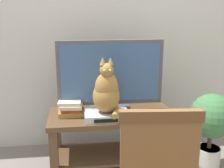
{
  "coord_description": "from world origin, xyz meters",
  "views": [
    {
      "loc": [
        -0.28,
        -1.86,
        1.43
      ],
      "look_at": [
        0.01,
        0.46,
        0.79
      ],
      "focal_mm": 45.89,
      "sensor_mm": 36.0,
      "label": 1
    }
  ],
  "objects_px": {
    "tv": "(110,75)",
    "book_stack": "(71,108)",
    "media_box": "(106,115)",
    "tv_stand": "(111,131)",
    "cat": "(107,92)",
    "potted_plant": "(211,122)"
  },
  "relations": [
    {
      "from": "tv",
      "to": "tv_stand",
      "type": "bearing_deg",
      "value": -90.02
    },
    {
      "from": "tv",
      "to": "potted_plant",
      "type": "height_order",
      "value": "tv"
    },
    {
      "from": "cat",
      "to": "book_stack",
      "type": "relative_size",
      "value": 2.03
    },
    {
      "from": "cat",
      "to": "potted_plant",
      "type": "height_order",
      "value": "cat"
    },
    {
      "from": "media_box",
      "to": "tv_stand",
      "type": "bearing_deg",
      "value": 62.64
    },
    {
      "from": "media_box",
      "to": "cat",
      "type": "height_order",
      "value": "cat"
    },
    {
      "from": "cat",
      "to": "tv_stand",
      "type": "bearing_deg",
      "value": 65.5
    },
    {
      "from": "tv",
      "to": "cat",
      "type": "xyz_separation_m",
      "value": [
        -0.05,
        -0.19,
        -0.09
      ]
    },
    {
      "from": "media_box",
      "to": "cat",
      "type": "xyz_separation_m",
      "value": [
        0.0,
        -0.01,
        0.21
      ]
    },
    {
      "from": "tv",
      "to": "cat",
      "type": "height_order",
      "value": "tv"
    },
    {
      "from": "book_stack",
      "to": "media_box",
      "type": "bearing_deg",
      "value": -22.18
    },
    {
      "from": "tv_stand",
      "to": "potted_plant",
      "type": "xyz_separation_m",
      "value": [
        0.86,
        -0.17,
        0.11
      ]
    },
    {
      "from": "media_box",
      "to": "cat",
      "type": "distance_m",
      "value": 0.21
    },
    {
      "from": "tv",
      "to": "cat",
      "type": "distance_m",
      "value": 0.22
    },
    {
      "from": "tv",
      "to": "book_stack",
      "type": "relative_size",
      "value": 3.97
    },
    {
      "from": "book_stack",
      "to": "cat",
      "type": "bearing_deg",
      "value": -24.1
    },
    {
      "from": "tv_stand",
      "to": "media_box",
      "type": "relative_size",
      "value": 2.97
    },
    {
      "from": "cat",
      "to": "media_box",
      "type": "bearing_deg",
      "value": 94.79
    },
    {
      "from": "tv",
      "to": "book_stack",
      "type": "height_order",
      "value": "tv"
    },
    {
      "from": "tv_stand",
      "to": "potted_plant",
      "type": "distance_m",
      "value": 0.88
    },
    {
      "from": "tv",
      "to": "book_stack",
      "type": "distance_m",
      "value": 0.45
    },
    {
      "from": "tv_stand",
      "to": "potted_plant",
      "type": "height_order",
      "value": "potted_plant"
    }
  ]
}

